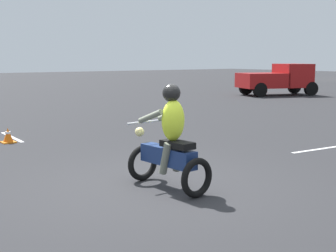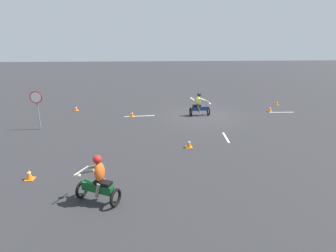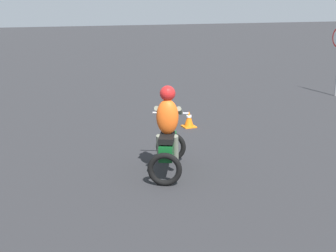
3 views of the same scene
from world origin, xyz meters
name	(u,v)px [view 1 (image 1 of 3)]	position (x,y,z in m)	size (l,w,h in m)	color
ground_plane	(159,187)	(0.00, 0.00, 0.00)	(120.00, 120.00, 0.00)	#28282B
motorcycle_rider_foreground	(169,144)	(0.19, 0.07, 0.73)	(1.53, 0.75, 1.66)	black
pickup_truck	(278,78)	(-11.37, 16.19, 0.93)	(3.22, 4.54, 1.73)	black
traffic_cone_mid_left	(8,136)	(-5.40, -0.68, 0.18)	(0.32, 0.32, 0.37)	orange
lane_stripe_n	(318,149)	(-0.40, 4.70, 0.00)	(0.10, 1.62, 0.01)	silver
lane_stripe_w	(12,137)	(-6.16, -0.34, 0.00)	(0.10, 1.84, 0.01)	silver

